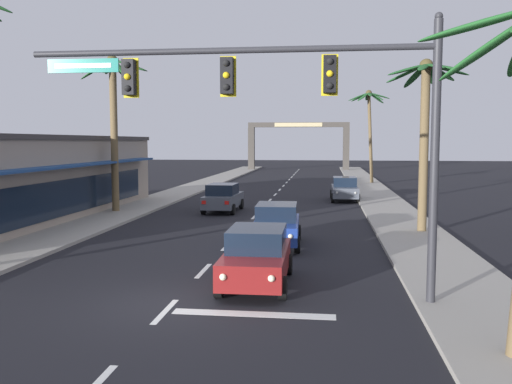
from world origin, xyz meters
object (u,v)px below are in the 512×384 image
(sedan_lead_at_stop_bar, at_px, (257,256))
(sedan_third_in_queue, at_px, (277,224))
(palm_right_second, at_px, (425,112))
(palm_right_farthest, at_px, (369,114))
(storefront_strip_left, at_px, (22,178))
(town_gateway_arch, at_px, (298,139))
(sedan_oncoming_far, at_px, (223,197))
(palm_left_second, at_px, (114,107))
(sedan_parked_nearest_kerb, at_px, (345,189))
(traffic_signal_mast, at_px, (295,100))

(sedan_lead_at_stop_bar, distance_m, sedan_third_in_queue, 6.22)
(palm_right_second, relative_size, palm_right_farthest, 0.85)
(storefront_strip_left, distance_m, town_gateway_arch, 54.29)
(sedan_oncoming_far, height_order, palm_right_second, palm_right_second)
(sedan_lead_at_stop_bar, height_order, palm_right_second, palm_right_second)
(palm_left_second, xyz_separation_m, storefront_strip_left, (-3.98, -3.21, -3.92))
(palm_right_farthest, bearing_deg, sedan_oncoming_far, -114.08)
(palm_right_second, height_order, palm_right_farthest, palm_right_farthest)
(palm_right_farthest, relative_size, storefront_strip_left, 0.39)
(sedan_lead_at_stop_bar, bearing_deg, palm_left_second, 124.07)
(palm_left_second, height_order, town_gateway_arch, palm_left_second)
(sedan_lead_at_stop_bar, relative_size, palm_left_second, 0.49)
(sedan_oncoming_far, xyz_separation_m, palm_right_farthest, (10.32, 23.10, 5.99))
(palm_right_farthest, bearing_deg, sedan_third_in_queue, -100.50)
(sedan_lead_at_stop_bar, xyz_separation_m, sedan_oncoming_far, (-4.10, 16.54, 0.00))
(sedan_lead_at_stop_bar, height_order, sedan_parked_nearest_kerb, same)
(sedan_third_in_queue, bearing_deg, palm_right_farthest, 79.50)
(palm_right_farthest, bearing_deg, storefront_strip_left, -126.32)
(palm_right_second, distance_m, palm_right_farthest, 29.86)
(palm_right_second, height_order, town_gateway_arch, palm_right_second)
(sedan_lead_at_stop_bar, bearing_deg, sedan_third_in_queue, 89.67)
(palm_right_second, bearing_deg, sedan_third_in_queue, -150.45)
(sedan_oncoming_far, xyz_separation_m, sedan_parked_nearest_kerb, (7.45, 7.15, 0.00))
(traffic_signal_mast, height_order, palm_right_second, palm_right_second)
(sedan_third_in_queue, relative_size, sedan_parked_nearest_kerb, 1.01)
(sedan_lead_at_stop_bar, distance_m, palm_right_farthest, 40.57)
(sedan_third_in_queue, height_order, town_gateway_arch, town_gateway_arch)
(palm_right_second, relative_size, storefront_strip_left, 0.34)
(storefront_strip_left, bearing_deg, traffic_signal_mast, -41.28)
(sedan_oncoming_far, distance_m, storefront_strip_left, 11.21)
(sedan_parked_nearest_kerb, relative_size, town_gateway_arch, 0.30)
(storefront_strip_left, xyz_separation_m, town_gateway_arch, (12.24, 52.84, 2.22))
(palm_left_second, bearing_deg, sedan_third_in_queue, -40.90)
(sedan_oncoming_far, xyz_separation_m, palm_right_second, (10.48, -6.73, 4.67))
(traffic_signal_mast, distance_m, palm_left_second, 20.24)
(storefront_strip_left, bearing_deg, sedan_lead_at_stop_bar, -39.93)
(sedan_third_in_queue, distance_m, sedan_oncoming_far, 11.12)
(sedan_lead_at_stop_bar, relative_size, sedan_third_in_queue, 0.99)
(palm_left_second, bearing_deg, town_gateway_arch, 80.55)
(palm_right_second, bearing_deg, sedan_oncoming_far, 147.30)
(sedan_parked_nearest_kerb, bearing_deg, storefront_strip_left, -146.01)
(traffic_signal_mast, bearing_deg, palm_right_farthest, 83.04)
(sedan_third_in_queue, bearing_deg, palm_right_second, 29.55)
(storefront_strip_left, bearing_deg, sedan_third_in_queue, -21.69)
(sedan_lead_at_stop_bar, height_order, palm_right_farthest, palm_right_farthest)
(sedan_oncoming_far, bearing_deg, palm_right_second, -32.70)
(sedan_oncoming_far, bearing_deg, traffic_signal_mast, -73.77)
(traffic_signal_mast, relative_size, storefront_strip_left, 0.45)
(traffic_signal_mast, distance_m, town_gateway_arch, 66.42)
(sedan_lead_at_stop_bar, distance_m, town_gateway_arch, 64.85)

